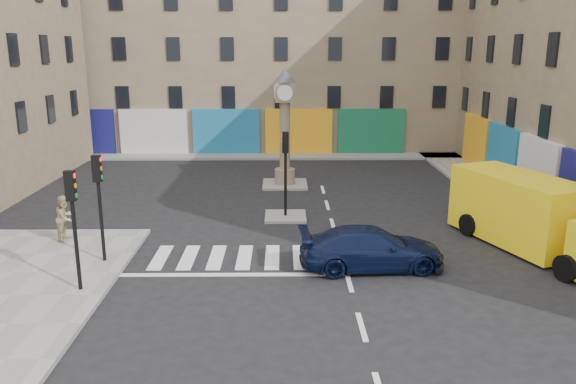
{
  "coord_description": "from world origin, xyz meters",
  "views": [
    {
      "loc": [
        -2.12,
        -15.68,
        7.31
      ],
      "look_at": [
        -1.92,
        4.82,
        2.0
      ],
      "focal_mm": 35.0,
      "sensor_mm": 36.0,
      "label": 1
    }
  ],
  "objects_px": {
    "pedestrian_tan": "(65,218)",
    "yellow_van": "(531,215)",
    "clock_pillar": "(285,120)",
    "traffic_light_left_near": "(73,211)",
    "traffic_light_island": "(285,160)",
    "traffic_light_left_far": "(99,191)",
    "navy_sedan": "(372,248)"
  },
  "relations": [
    {
      "from": "traffic_light_left_near",
      "to": "clock_pillar",
      "type": "bearing_deg",
      "value": 65.45
    },
    {
      "from": "traffic_light_left_far",
      "to": "navy_sedan",
      "type": "relative_size",
      "value": 0.76
    },
    {
      "from": "clock_pillar",
      "to": "pedestrian_tan",
      "type": "relative_size",
      "value": 3.51
    },
    {
      "from": "clock_pillar",
      "to": "traffic_light_left_near",
      "type": "bearing_deg",
      "value": -114.55
    },
    {
      "from": "traffic_light_left_far",
      "to": "pedestrian_tan",
      "type": "height_order",
      "value": "traffic_light_left_far"
    },
    {
      "from": "navy_sedan",
      "to": "pedestrian_tan",
      "type": "bearing_deg",
      "value": 73.1
    },
    {
      "from": "traffic_light_island",
      "to": "pedestrian_tan",
      "type": "distance_m",
      "value": 9.14
    },
    {
      "from": "traffic_light_island",
      "to": "navy_sedan",
      "type": "height_order",
      "value": "traffic_light_island"
    },
    {
      "from": "traffic_light_island",
      "to": "navy_sedan",
      "type": "bearing_deg",
      "value": -63.68
    },
    {
      "from": "traffic_light_left_far",
      "to": "pedestrian_tan",
      "type": "bearing_deg",
      "value": 133.92
    },
    {
      "from": "navy_sedan",
      "to": "traffic_light_left_far",
      "type": "bearing_deg",
      "value": 83.48
    },
    {
      "from": "traffic_light_island",
      "to": "navy_sedan",
      "type": "distance_m",
      "value": 6.77
    },
    {
      "from": "traffic_light_left_near",
      "to": "navy_sedan",
      "type": "distance_m",
      "value": 9.59
    },
    {
      "from": "traffic_light_left_far",
      "to": "traffic_light_island",
      "type": "distance_m",
      "value": 8.3
    },
    {
      "from": "yellow_van",
      "to": "pedestrian_tan",
      "type": "relative_size",
      "value": 4.36
    },
    {
      "from": "traffic_light_island",
      "to": "yellow_van",
      "type": "height_order",
      "value": "traffic_light_island"
    },
    {
      "from": "clock_pillar",
      "to": "pedestrian_tan",
      "type": "bearing_deg",
      "value": -132.4
    },
    {
      "from": "clock_pillar",
      "to": "pedestrian_tan",
      "type": "xyz_separation_m",
      "value": [
        -8.41,
        -9.21,
        -2.53
      ]
    },
    {
      "from": "traffic_light_island",
      "to": "yellow_van",
      "type": "relative_size",
      "value": 0.49
    },
    {
      "from": "traffic_light_island",
      "to": "clock_pillar",
      "type": "xyz_separation_m",
      "value": [
        0.0,
        6.0,
        0.96
      ]
    },
    {
      "from": "clock_pillar",
      "to": "navy_sedan",
      "type": "distance_m",
      "value": 12.5
    },
    {
      "from": "traffic_light_island",
      "to": "yellow_van",
      "type": "xyz_separation_m",
      "value": [
        9.03,
        -4.0,
        -1.28
      ]
    },
    {
      "from": "traffic_light_left_far",
      "to": "yellow_van",
      "type": "relative_size",
      "value": 0.49
    },
    {
      "from": "clock_pillar",
      "to": "yellow_van",
      "type": "height_order",
      "value": "clock_pillar"
    },
    {
      "from": "clock_pillar",
      "to": "yellow_van",
      "type": "relative_size",
      "value": 0.81
    },
    {
      "from": "traffic_light_left_near",
      "to": "pedestrian_tan",
      "type": "relative_size",
      "value": 2.13
    },
    {
      "from": "traffic_light_left_far",
      "to": "clock_pillar",
      "type": "xyz_separation_m",
      "value": [
        6.3,
        11.4,
        0.93
      ]
    },
    {
      "from": "pedestrian_tan",
      "to": "yellow_van",
      "type": "bearing_deg",
      "value": -83.06
    },
    {
      "from": "navy_sedan",
      "to": "clock_pillar",
      "type": "bearing_deg",
      "value": 9.86
    },
    {
      "from": "navy_sedan",
      "to": "yellow_van",
      "type": "xyz_separation_m",
      "value": [
        6.14,
        1.83,
        0.61
      ]
    },
    {
      "from": "traffic_light_left_far",
      "to": "yellow_van",
      "type": "distance_m",
      "value": 15.44
    },
    {
      "from": "pedestrian_tan",
      "to": "navy_sedan",
      "type": "bearing_deg",
      "value": -93.51
    }
  ]
}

